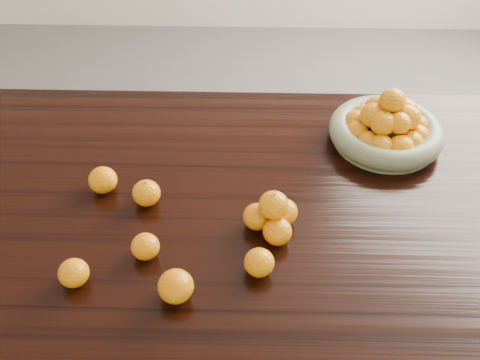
{
  "coord_description": "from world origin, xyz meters",
  "views": [
    {
      "loc": [
        -0.01,
        -1.0,
        1.71
      ],
      "look_at": [
        -0.04,
        -0.02,
        0.83
      ],
      "focal_mm": 40.0,
      "sensor_mm": 36.0,
      "label": 1
    }
  ],
  "objects_px": {
    "orange_pyramid": "(273,216)",
    "loose_orange_0": "(146,193)",
    "fruit_bowl": "(387,128)",
    "dining_table": "(255,222)"
  },
  "relations": [
    {
      "from": "dining_table",
      "to": "loose_orange_0",
      "type": "distance_m",
      "value": 0.3
    },
    {
      "from": "dining_table",
      "to": "loose_orange_0",
      "type": "relative_size",
      "value": 27.75
    },
    {
      "from": "orange_pyramid",
      "to": "loose_orange_0",
      "type": "distance_m",
      "value": 0.33
    },
    {
      "from": "fruit_bowl",
      "to": "orange_pyramid",
      "type": "xyz_separation_m",
      "value": [
        -0.33,
        -0.35,
        -0.0
      ]
    },
    {
      "from": "fruit_bowl",
      "to": "loose_orange_0",
      "type": "relative_size",
      "value": 4.53
    },
    {
      "from": "fruit_bowl",
      "to": "orange_pyramid",
      "type": "relative_size",
      "value": 2.43
    },
    {
      "from": "orange_pyramid",
      "to": "loose_orange_0",
      "type": "height_order",
      "value": "orange_pyramid"
    },
    {
      "from": "dining_table",
      "to": "loose_orange_0",
      "type": "height_order",
      "value": "loose_orange_0"
    },
    {
      "from": "dining_table",
      "to": "fruit_bowl",
      "type": "bearing_deg",
      "value": 33.29
    },
    {
      "from": "fruit_bowl",
      "to": "loose_orange_0",
      "type": "distance_m",
      "value": 0.71
    }
  ]
}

